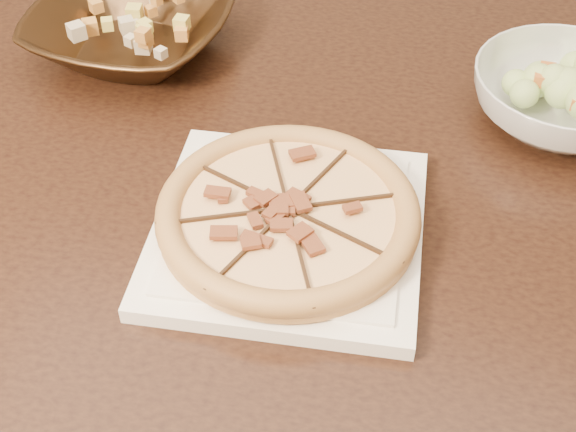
# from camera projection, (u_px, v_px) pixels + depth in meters

# --- Properties ---
(dining_table) EXTENTS (1.37, 0.96, 0.75)m
(dining_table) POSITION_uv_depth(u_px,v_px,m) (248.00, 215.00, 1.01)
(dining_table) COLOR #311B0F
(dining_table) RESTS_ON floor
(plate) EXTENTS (0.30, 0.30, 0.02)m
(plate) POSITION_uv_depth(u_px,v_px,m) (288.00, 230.00, 0.82)
(plate) COLOR white
(plate) RESTS_ON dining_table
(pizza) EXTENTS (0.27, 0.27, 0.03)m
(pizza) POSITION_uv_depth(u_px,v_px,m) (288.00, 213.00, 0.80)
(pizza) COLOR tan
(pizza) RESTS_ON plate
(bronze_bowl) EXTENTS (0.26, 0.26, 0.06)m
(bronze_bowl) POSITION_uv_depth(u_px,v_px,m) (131.00, 31.00, 1.05)
(bronze_bowl) COLOR #422C19
(bronze_bowl) RESTS_ON dining_table
(mixed_dish) EXTENTS (0.13, 0.12, 0.03)m
(mixed_dish) POSITION_uv_depth(u_px,v_px,m) (126.00, 0.00, 1.02)
(mixed_dish) COLOR tan
(mixed_dish) RESTS_ON bronze_bowl
(salad_bowl) EXTENTS (0.28, 0.28, 0.07)m
(salad_bowl) POSITION_uv_depth(u_px,v_px,m) (564.00, 97.00, 0.94)
(salad_bowl) COLOR silver
(salad_bowl) RESTS_ON dining_table
(salad) EXTENTS (0.12, 0.10, 0.04)m
(salad) POSITION_uv_depth(u_px,v_px,m) (574.00, 60.00, 0.90)
(salad) COLOR #B3CC79
(salad) RESTS_ON salad_bowl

